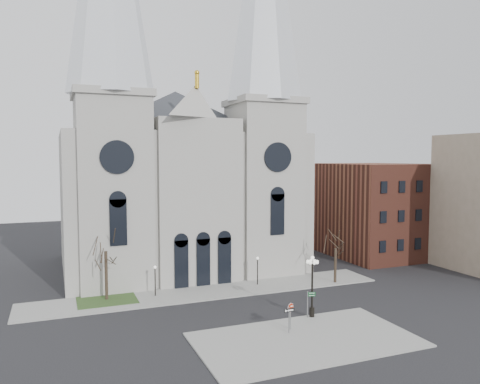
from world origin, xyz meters
name	(u,v)px	position (x,y,z in m)	size (l,w,h in m)	color
ground	(248,325)	(0.00, 0.00, 0.00)	(160.00, 160.00, 0.00)	black
sidewalk_near	(305,340)	(3.00, -5.00, 0.07)	(18.00, 10.00, 0.14)	gray
sidewalk_far	(210,292)	(0.00, 11.00, 0.07)	(40.00, 6.00, 0.14)	gray
grass_patch	(107,300)	(-11.00, 12.00, 0.09)	(6.00, 5.00, 0.18)	#2D4B20
cathedral	(181,131)	(0.00, 22.86, 18.48)	(33.00, 26.66, 54.00)	#9A9890
bg_building_brick	(371,209)	(30.00, 22.00, 7.00)	(14.00, 18.00, 14.00)	brown
tree_left	(106,248)	(-11.00, 12.00, 5.58)	(3.20, 3.20, 7.50)	#2D2419
tree_right	(336,246)	(15.00, 9.00, 4.47)	(3.20, 3.20, 6.00)	#2D2419
ped_lamp_left	(155,276)	(-6.00, 11.50, 2.33)	(0.32, 0.32, 3.26)	black
ped_lamp_right	(258,266)	(6.00, 11.50, 2.33)	(0.32, 0.32, 3.26)	black
stop_sign	(290,310)	(2.84, -2.65, 1.83)	(0.85, 0.09, 2.35)	slate
globe_lamp	(312,279)	(6.24, -0.50, 3.74)	(1.42, 1.42, 5.74)	black
one_way_sign	(289,315)	(2.38, -3.29, 1.64)	(0.97, 0.10, 2.22)	slate
street_name_sign	(308,302)	(5.85, -0.52, 1.57)	(0.76, 0.27, 2.45)	slate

